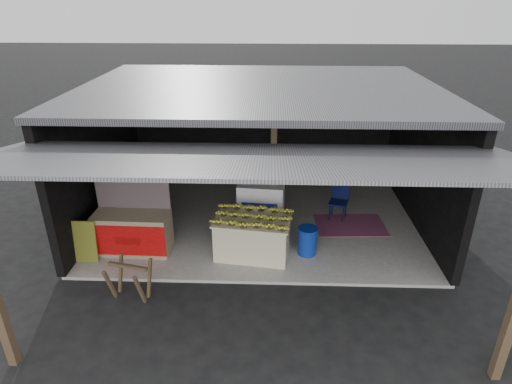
{
  "coord_description": "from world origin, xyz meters",
  "views": [
    {
      "loc": [
        0.24,
        -6.2,
        4.71
      ],
      "look_at": [
        -0.04,
        1.53,
        1.1
      ],
      "focal_mm": 30.0,
      "sensor_mm": 36.0,
      "label": 1
    }
  ],
  "objects_px": {
    "sawhorse": "(129,277)",
    "water_barrel": "(307,241)",
    "banana_table": "(253,237)",
    "white_crate": "(261,205)",
    "neighbor_stall": "(133,230)",
    "plastic_chair": "(339,198)"
  },
  "relations": [
    {
      "from": "water_barrel",
      "to": "neighbor_stall",
      "type": "bearing_deg",
      "value": 179.94
    },
    {
      "from": "white_crate",
      "to": "plastic_chair",
      "type": "height_order",
      "value": "white_crate"
    },
    {
      "from": "white_crate",
      "to": "neighbor_stall",
      "type": "height_order",
      "value": "neighbor_stall"
    },
    {
      "from": "white_crate",
      "to": "water_barrel",
      "type": "relative_size",
      "value": 1.97
    },
    {
      "from": "neighbor_stall",
      "to": "sawhorse",
      "type": "bearing_deg",
      "value": -74.71
    },
    {
      "from": "banana_table",
      "to": "white_crate",
      "type": "height_order",
      "value": "white_crate"
    },
    {
      "from": "neighbor_stall",
      "to": "plastic_chair",
      "type": "height_order",
      "value": "neighbor_stall"
    },
    {
      "from": "white_crate",
      "to": "water_barrel",
      "type": "height_order",
      "value": "white_crate"
    },
    {
      "from": "neighbor_stall",
      "to": "plastic_chair",
      "type": "xyz_separation_m",
      "value": [
        4.23,
        1.54,
        0.03
      ]
    },
    {
      "from": "sawhorse",
      "to": "water_barrel",
      "type": "xyz_separation_m",
      "value": [
        3.06,
        1.39,
        -0.09
      ]
    },
    {
      "from": "banana_table",
      "to": "neighbor_stall",
      "type": "xyz_separation_m",
      "value": [
        -2.35,
        0.07,
        0.06
      ]
    },
    {
      "from": "white_crate",
      "to": "sawhorse",
      "type": "xyz_separation_m",
      "value": [
        -2.13,
        -2.39,
        -0.17
      ]
    },
    {
      "from": "banana_table",
      "to": "sawhorse",
      "type": "height_order",
      "value": "banana_table"
    },
    {
      "from": "plastic_chair",
      "to": "banana_table",
      "type": "bearing_deg",
      "value": -120.59
    },
    {
      "from": "banana_table",
      "to": "water_barrel",
      "type": "height_order",
      "value": "banana_table"
    },
    {
      "from": "white_crate",
      "to": "banana_table",
      "type": "bearing_deg",
      "value": -91.85
    },
    {
      "from": "neighbor_stall",
      "to": "sawhorse",
      "type": "distance_m",
      "value": 1.44
    },
    {
      "from": "white_crate",
      "to": "plastic_chair",
      "type": "bearing_deg",
      "value": 22.55
    },
    {
      "from": "white_crate",
      "to": "plastic_chair",
      "type": "xyz_separation_m",
      "value": [
        1.74,
        0.54,
        -0.05
      ]
    },
    {
      "from": "sawhorse",
      "to": "banana_table",
      "type": "bearing_deg",
      "value": 46.15
    },
    {
      "from": "neighbor_stall",
      "to": "white_crate",
      "type": "bearing_deg",
      "value": 23.1
    },
    {
      "from": "sawhorse",
      "to": "plastic_chair",
      "type": "xyz_separation_m",
      "value": [
        3.88,
        2.93,
        0.12
      ]
    }
  ]
}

